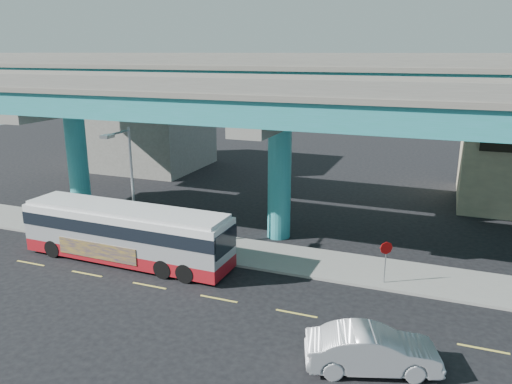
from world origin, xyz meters
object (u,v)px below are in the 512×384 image
at_px(transit_bus, 126,232).
at_px(stop_sign, 386,254).
at_px(sedan, 372,350).
at_px(street_lamp, 126,172).
at_px(parked_car, 74,217).

height_order(transit_bus, stop_sign, transit_bus).
distance_m(sedan, street_lamp, 17.47).
relative_size(sedan, stop_sign, 2.36).
xyz_separation_m(transit_bus, street_lamp, (-0.75, 1.40, 3.18)).
bearing_deg(stop_sign, transit_bus, 178.75).
distance_m(street_lamp, stop_sign, 15.45).
bearing_deg(sedan, parked_car, 49.49).
bearing_deg(transit_bus, stop_sign, 9.71).
bearing_deg(parked_car, sedan, -111.62).
bearing_deg(sedan, stop_sign, -14.71).
distance_m(transit_bus, sedan, 15.78).
bearing_deg(sedan, transit_bus, 51.80).
bearing_deg(parked_car, street_lamp, -108.27).
bearing_deg(transit_bus, sedan, -18.67).
relative_size(parked_car, stop_sign, 1.70).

